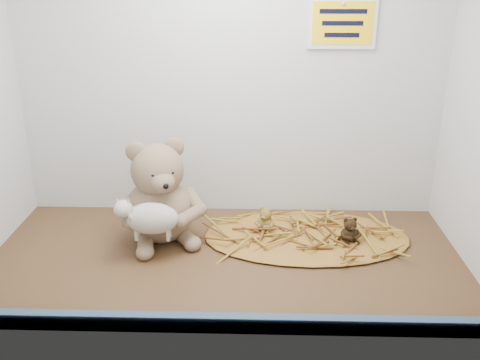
{
  "coord_description": "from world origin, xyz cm",
  "views": [
    {
      "loc": [
        7.14,
        -118.37,
        68.85
      ],
      "look_at": [
        3.59,
        3.2,
        20.25
      ],
      "focal_mm": 40.0,
      "sensor_mm": 36.0,
      "label": 1
    }
  ],
  "objects_px": {
    "mini_teddy_tan": "(266,218)",
    "toy_lamb": "(152,218)",
    "mini_teddy_brown": "(350,229)",
    "main_teddy": "(158,191)"
  },
  "relations": [
    {
      "from": "toy_lamb",
      "to": "mini_teddy_brown",
      "type": "relative_size",
      "value": 2.53
    },
    {
      "from": "toy_lamb",
      "to": "mini_teddy_tan",
      "type": "height_order",
      "value": "toy_lamb"
    },
    {
      "from": "mini_teddy_tan",
      "to": "toy_lamb",
      "type": "bearing_deg",
      "value": -129.02
    },
    {
      "from": "mini_teddy_brown",
      "to": "mini_teddy_tan",
      "type": "bearing_deg",
      "value": 150.68
    },
    {
      "from": "mini_teddy_tan",
      "to": "mini_teddy_brown",
      "type": "distance_m",
      "value": 0.23
    },
    {
      "from": "toy_lamb",
      "to": "mini_teddy_tan",
      "type": "xyz_separation_m",
      "value": [
        0.29,
        0.14,
        -0.06
      ]
    },
    {
      "from": "main_teddy",
      "to": "mini_teddy_tan",
      "type": "bearing_deg",
      "value": -15.41
    },
    {
      "from": "main_teddy",
      "to": "mini_teddy_tan",
      "type": "relative_size",
      "value": 4.1
    },
    {
      "from": "toy_lamb",
      "to": "mini_teddy_tan",
      "type": "bearing_deg",
      "value": 25.62
    },
    {
      "from": "main_teddy",
      "to": "mini_teddy_brown",
      "type": "bearing_deg",
      "value": -25.14
    }
  ]
}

